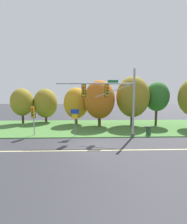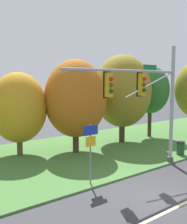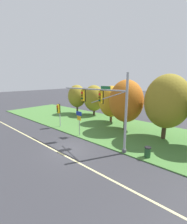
{
  "view_description": "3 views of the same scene",
  "coord_description": "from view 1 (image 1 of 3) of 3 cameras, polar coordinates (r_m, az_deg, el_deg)",
  "views": [
    {
      "loc": [
        -0.26,
        -13.02,
        4.36
      ],
      "look_at": [
        0.3,
        4.66,
        2.56
      ],
      "focal_mm": 24.0,
      "sensor_mm": 36.0,
      "label": 1
    },
    {
      "loc": [
        -10.19,
        -7.63,
        5.24
      ],
      "look_at": [
        -0.66,
        4.08,
        3.52
      ],
      "focal_mm": 45.0,
      "sensor_mm": 36.0,
      "label": 2
    },
    {
      "loc": [
        10.76,
        -8.75,
        6.71
      ],
      "look_at": [
        -0.42,
        4.02,
        3.0
      ],
      "focal_mm": 24.0,
      "sensor_mm": 36.0,
      "label": 3
    }
  ],
  "objects": [
    {
      "name": "tree_mid_verge",
      "position": [
        21.56,
        2.3,
        4.7
      ],
      "size": [
        4.4,
        4.4,
        6.6
      ],
      "color": "#423021",
      "rests_on": "grass_verge"
    },
    {
      "name": "traffic_signal_mast",
      "position": [
        15.92,
        7.22,
        5.95
      ],
      "size": [
        8.33,
        0.49,
        7.19
      ],
      "color": "#9EA0A5",
      "rests_on": "grass_verge"
    },
    {
      "name": "tree_tall_centre",
      "position": [
        22.62,
        14.66,
        5.56
      ],
      "size": [
        4.73,
        4.73,
        7.2
      ],
      "color": "#423021",
      "rests_on": "grass_verge"
    },
    {
      "name": "route_sign_post",
      "position": [
        16.21,
        -7.11,
        -2.19
      ],
      "size": [
        0.89,
        0.08,
        2.99
      ],
      "color": "slate",
      "rests_on": "grass_verge"
    },
    {
      "name": "lane_stripe",
      "position": [
        12.6,
        -0.55,
        -14.41
      ],
      "size": [
        36.0,
        0.16,
        0.01
      ],
      "primitive_type": "cube",
      "color": "beige",
      "rests_on": "ground"
    },
    {
      "name": "grass_verge",
      "position": [
        21.7,
        -1.11,
        -5.64
      ],
      "size": [
        48.0,
        11.5,
        0.1
      ],
      "primitive_type": "cube",
      "color": "#477A38",
      "rests_on": "ground"
    },
    {
      "name": "tree_right_far",
      "position": [
        23.98,
        22.99,
        5.37
      ],
      "size": [
        3.43,
        3.43,
        6.42
      ],
      "color": "#423021",
      "rests_on": "grass_verge"
    },
    {
      "name": "trash_bin",
      "position": [
        18.02,
        20.22,
        -6.68
      ],
      "size": [
        0.56,
        0.56,
        0.93
      ],
      "color": "#234C28",
      "rests_on": "grass_verge"
    },
    {
      "name": "ground_plane",
      "position": [
        13.73,
        -0.67,
        -12.69
      ],
      "size": [
        160.0,
        160.0,
        0.0
      ],
      "primitive_type": "plane",
      "color": "#333338"
    },
    {
      "name": "tree_left_of_mast",
      "position": [
        26.24,
        -17.78,
        3.16
      ],
      "size": [
        3.85,
        3.85,
        5.59
      ],
      "color": "#423021",
      "rests_on": "grass_verge"
    },
    {
      "name": "tree_behind_signpost",
      "position": [
        23.34,
        -6.61,
        3.36
      ],
      "size": [
        3.82,
        3.82,
        5.67
      ],
      "color": "brown",
      "rests_on": "grass_verge"
    },
    {
      "name": "tree_nearest_road",
      "position": [
        26.2,
        -25.54,
        3.39
      ],
      "size": [
        3.45,
        3.45,
        5.58
      ],
      "color": "#423021",
      "rests_on": "grass_verge"
    },
    {
      "name": "pedestrian_signal_near_kerb",
      "position": [
        17.61,
        -22.07,
        -0.69
      ],
      "size": [
        0.46,
        0.55,
        3.28
      ],
      "color": "#9EA0A5",
      "rests_on": "grass_verge"
    }
  ]
}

